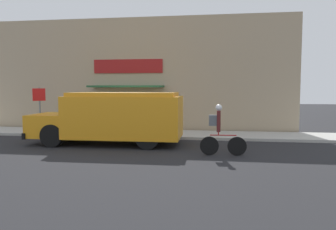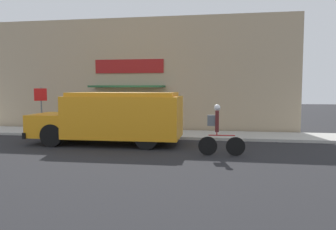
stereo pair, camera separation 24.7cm
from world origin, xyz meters
The scene contains 7 objects.
ground_plane centered at (0.00, 0.00, 0.00)m, with size 70.00×70.00×0.00m, color #232326.
sidewalk centered at (0.00, 1.20, 0.06)m, with size 28.00×2.40×0.12m.
storefront centered at (-0.01, 2.65, 2.95)m, with size 16.44×1.10×5.91m.
school_bus centered at (0.13, -1.55, 1.10)m, with size 6.08×2.67×2.09m.
cyclist centered at (4.31, -3.14, 0.84)m, with size 1.56×0.21×1.72m.
stop_sign_post centered at (-4.29, 0.58, 1.58)m, with size 0.45×0.45×2.17m.
trash_bin centered at (-2.86, 1.90, 0.58)m, with size 0.58×0.58×0.90m.
Camera 2 is at (4.45, -14.11, 2.25)m, focal length 35.00 mm.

